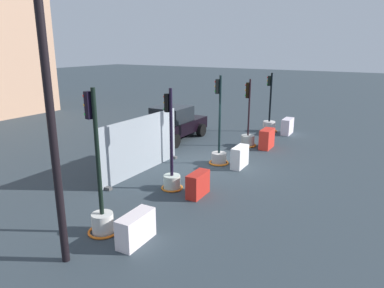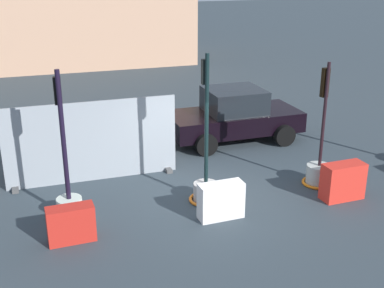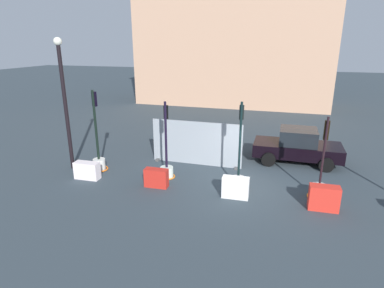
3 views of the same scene
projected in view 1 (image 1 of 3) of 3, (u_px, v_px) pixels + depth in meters
ground_plane at (215, 163)px, 14.85m from camera, size 120.00×120.00×0.00m
traffic_light_0 at (101, 206)px, 9.11m from camera, size 0.80×0.80×3.79m
traffic_light_1 at (172, 171)px, 12.00m from camera, size 0.75×0.75×3.43m
traffic_light_2 at (219, 151)px, 14.62m from camera, size 0.83×0.83×3.62m
traffic_light_3 at (248, 136)px, 17.24m from camera, size 0.84×0.84×3.24m
traffic_light_4 at (269, 123)px, 20.17m from camera, size 0.94×0.94×3.30m
construction_barrier_0 at (136, 228)px, 8.75m from camera, size 1.12×0.48×0.77m
construction_barrier_1 at (198, 184)px, 11.50m from camera, size 0.99×0.43×0.79m
construction_barrier_2 at (240, 157)px, 14.23m from camera, size 1.05×0.43×0.85m
construction_barrier_3 at (267, 139)px, 16.86m from camera, size 1.06×0.50×0.92m
construction_barrier_4 at (287, 126)px, 19.60m from camera, size 1.11×0.49×0.86m
car_black_sedan at (172, 124)px, 18.41m from camera, size 4.27×2.31×1.71m
street_lamp_post at (50, 110)px, 7.17m from camera, size 0.36×0.36×6.01m
site_fence_panel at (142, 146)px, 13.52m from camera, size 4.51×0.50×2.17m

